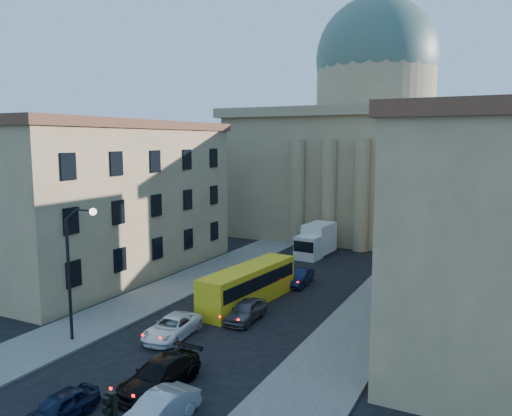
# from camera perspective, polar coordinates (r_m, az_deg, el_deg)

# --- Properties ---
(sidewalk_left) EXTENTS (5.00, 60.00, 0.15)m
(sidewalk_left) POSITION_cam_1_polar(r_m,az_deg,el_deg) (42.93, -11.28, -9.76)
(sidewalk_left) COLOR #585551
(sidewalk_left) RESTS_ON ground
(sidewalk_right) EXTENTS (5.00, 60.00, 0.15)m
(sidewalk_right) POSITION_cam_1_polar(r_m,az_deg,el_deg) (35.58, 11.51, -13.50)
(sidewalk_right) COLOR #585551
(sidewalk_right) RESTS_ON ground
(church) EXTENTS (68.02, 28.76, 36.60)m
(church) POSITION_cam_1_polar(r_m,az_deg,el_deg) (71.62, 13.17, 6.73)
(church) COLOR #826C50
(church) RESTS_ON ground
(building_left) EXTENTS (11.60, 26.60, 14.70)m
(building_left) POSITION_cam_1_polar(r_m,az_deg,el_deg) (49.87, -16.38, 1.15)
(building_left) COLOR tan
(building_left) RESTS_ON ground
(building_right) EXTENTS (11.60, 26.60, 14.70)m
(building_right) POSITION_cam_1_polar(r_m,az_deg,el_deg) (36.51, 26.52, -1.66)
(building_right) COLOR tan
(building_right) RESTS_ON ground
(street_lamp) EXTENTS (2.62, 0.44, 8.83)m
(street_lamp) POSITION_cam_1_polar(r_m,az_deg,el_deg) (33.45, -20.06, -5.84)
(street_lamp) COLOR black
(street_lamp) RESTS_ON ground
(car_left_near) EXTENTS (1.75, 4.02, 1.35)m
(car_left_near) POSITION_cam_1_polar(r_m,az_deg,el_deg) (26.31, -21.56, -20.43)
(car_left_near) COLOR black
(car_left_near) RESTS_ON ground
(car_right_near) EXTENTS (1.95, 4.51, 1.44)m
(car_right_near) POSITION_cam_1_polar(r_m,az_deg,el_deg) (24.77, -11.09, -21.77)
(car_right_near) COLOR #94969B
(car_right_near) RESTS_ON ground
(car_left_mid) EXTENTS (2.78, 5.19, 1.39)m
(car_left_mid) POSITION_cam_1_polar(r_m,az_deg,el_deg) (34.10, -9.57, -13.29)
(car_left_mid) COLOR white
(car_left_mid) RESTS_ON ground
(car_right_mid) EXTENTS (2.37, 5.43, 1.55)m
(car_right_mid) POSITION_cam_1_polar(r_m,az_deg,el_deg) (27.74, -10.97, -18.24)
(car_right_mid) COLOR black
(car_right_mid) RESTS_ON ground
(car_right_far) EXTENTS (1.97, 4.49, 1.51)m
(car_right_far) POSITION_cam_1_polar(r_m,az_deg,el_deg) (36.52, -1.17, -11.64)
(car_right_far) COLOR #48484D
(car_right_far) RESTS_ON ground
(car_right_distant) EXTENTS (1.76, 4.37, 1.41)m
(car_right_distant) POSITION_cam_1_polar(r_m,az_deg,el_deg) (45.24, 5.00, -7.89)
(car_right_distant) COLOR black
(car_right_distant) RESTS_ON ground
(city_bus) EXTENTS (3.49, 10.77, 2.98)m
(city_bus) POSITION_cam_1_polar(r_m,az_deg,el_deg) (39.90, -0.86, -8.67)
(city_bus) COLOR yellow
(city_bus) RESTS_ON ground
(box_truck) EXTENTS (2.92, 6.57, 3.53)m
(box_truck) POSITION_cam_1_polar(r_m,az_deg,el_deg) (56.49, 6.86, -3.76)
(box_truck) COLOR silver
(box_truck) RESTS_ON ground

